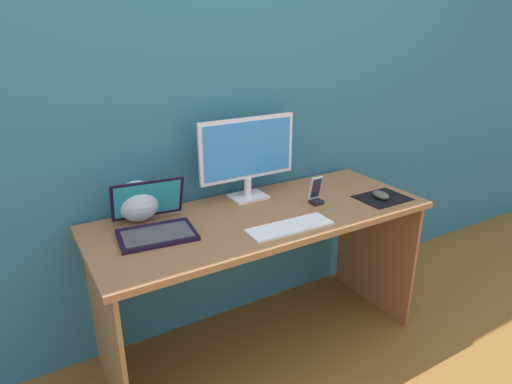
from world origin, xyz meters
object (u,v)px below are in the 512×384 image
Objects in this scene: keyboard_external at (290,227)px; mouse at (381,195)px; laptop at (154,222)px; monitor at (248,154)px; fishbowl at (138,201)px; phone_in_dock at (316,194)px.

keyboard_external is 0.59m from mouse.
mouse is at bearing -11.15° from laptop.
monitor is at bearing 14.64° from laptop.
fishbowl is 1.86× the size of mouse.
fishbowl is 1.35× the size of phone_in_dock.
monitor is at bearing 88.74° from keyboard_external.
monitor reaches higher than mouse.
mouse is (0.59, 0.04, 0.02)m from keyboard_external.
mouse is (1.12, -0.37, -0.07)m from fishbowl.
laptop is at bearing -84.05° from fishbowl.
laptop is 3.44× the size of mouse.
monitor is 5.15× the size of mouse.
phone_in_dock is (0.80, -0.25, -0.04)m from fishbowl.
keyboard_external is at bearing -172.49° from mouse.
keyboard_external is at bearing -26.91° from laptop.
fishbowl reaches higher than keyboard_external.
mouse is 0.34m from phone_in_dock.
laptop is 0.16m from fishbowl.
laptop reaches higher than mouse.
laptop is 0.58m from keyboard_external.
monitor is 0.46m from keyboard_external.
laptop reaches higher than fishbowl.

